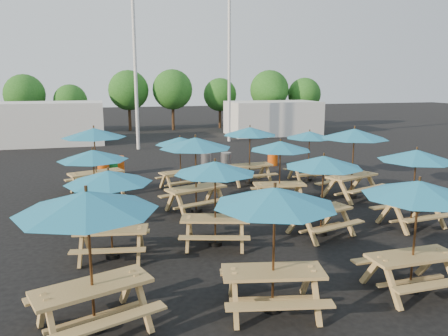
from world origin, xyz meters
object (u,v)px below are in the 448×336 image
object	(u,v)px
waste_bin_2	(114,166)
picnic_unit_5	(215,172)
picnic_unit_2	(93,159)
picnic_unit_9	(323,166)
picnic_unit_4	(275,203)
picnic_unit_1	(109,181)
picnic_unit_7	(180,144)
waste_bin_0	(103,168)
picnic_unit_6	(196,147)
picnic_unit_14	(354,137)
waste_bin_3	(206,161)
picnic_unit_8	(418,195)
picnic_unit_13	(416,159)
picnic_unit_0	(87,209)
picnic_unit_10	(280,149)
picnic_unit_11	(250,134)
picnic_unit_15	(309,137)
waste_bin_1	(119,165)
waste_bin_4	(226,161)
picnic_unit_3	(94,136)
waste_bin_5	(273,157)

from	to	relation	value
waste_bin_2	picnic_unit_5	bearing A→B (deg)	-77.14
picnic_unit_2	picnic_unit_9	xyz separation A→B (m)	(5.97, -2.99, 0.03)
picnic_unit_4	picnic_unit_1	bearing A→B (deg)	141.78
picnic_unit_7	waste_bin_0	world-z (taller)	picnic_unit_7
waste_bin_2	picnic_unit_1	bearing A→B (deg)	-92.19
picnic_unit_1	picnic_unit_6	world-z (taller)	picnic_unit_6
picnic_unit_2	picnic_unit_7	world-z (taller)	picnic_unit_2
picnic_unit_4	picnic_unit_14	world-z (taller)	picnic_unit_14
picnic_unit_1	waste_bin_3	xyz separation A→B (m)	(4.68, 9.73, -1.48)
picnic_unit_8	picnic_unit_13	xyz separation A→B (m)	(2.76, 3.43, -0.03)
picnic_unit_0	waste_bin_3	xyz separation A→B (m)	(5.08, 12.85, -1.75)
picnic_unit_10	waste_bin_0	world-z (taller)	picnic_unit_10
picnic_unit_4	picnic_unit_14	xyz separation A→B (m)	(5.76, 6.62, 0.15)
picnic_unit_10	picnic_unit_11	world-z (taller)	picnic_unit_11
picnic_unit_14	picnic_unit_8	bearing A→B (deg)	-131.92
picnic_unit_2	picnic_unit_15	xyz separation A→B (m)	(8.71, 3.25, -0.07)
picnic_unit_7	waste_bin_2	world-z (taller)	picnic_unit_7
picnic_unit_9	waste_bin_0	xyz separation A→B (m)	(-5.68, 9.41, -1.54)
picnic_unit_9	waste_bin_0	world-z (taller)	picnic_unit_9
picnic_unit_0	waste_bin_1	bearing A→B (deg)	66.75
picnic_unit_1	picnic_unit_15	xyz separation A→B (m)	(8.34, 6.30, -0.04)
picnic_unit_11	waste_bin_1	size ratio (longest dim) A/B	2.96
picnic_unit_2	picnic_unit_7	size ratio (longest dim) A/B	1.05
picnic_unit_11	picnic_unit_15	bearing A→B (deg)	-9.57
picnic_unit_1	waste_bin_2	xyz separation A→B (m)	(0.38, 9.84, -1.48)
picnic_unit_2	waste_bin_1	xyz separation A→B (m)	(0.97, 6.86, -1.52)
waste_bin_2	waste_bin_4	xyz separation A→B (m)	(5.24, -0.28, 0.00)
picnic_unit_6	picnic_unit_10	size ratio (longest dim) A/B	1.22
picnic_unit_5	picnic_unit_3	bearing A→B (deg)	131.75
picnic_unit_3	picnic_unit_10	bearing A→B (deg)	-47.38
picnic_unit_5	picnic_unit_13	world-z (taller)	picnic_unit_13
picnic_unit_13	waste_bin_4	distance (m)	10.10
picnic_unit_0	picnic_unit_8	distance (m)	6.17
picnic_unit_14	picnic_unit_15	distance (m)	3.05
picnic_unit_1	picnic_unit_8	xyz separation A→B (m)	(5.76, -3.41, 0.13)
picnic_unit_11	waste_bin_5	bearing A→B (deg)	49.32
picnic_unit_7	picnic_unit_1	bearing A→B (deg)	-130.55
picnic_unit_5	waste_bin_0	bearing A→B (deg)	122.80
picnic_unit_8	picnic_unit_9	distance (m)	3.47
picnic_unit_5	picnic_unit_6	bearing A→B (deg)	103.88
waste_bin_3	picnic_unit_10	bearing A→B (deg)	-81.32
picnic_unit_10	picnic_unit_1	bearing A→B (deg)	-141.30
picnic_unit_4	picnic_unit_7	world-z (taller)	picnic_unit_4
picnic_unit_4	waste_bin_5	world-z (taller)	picnic_unit_4
picnic_unit_2	waste_bin_3	distance (m)	8.52
picnic_unit_3	picnic_unit_8	xyz separation A→B (m)	(6.12, -9.88, -0.16)
picnic_unit_8	picnic_unit_10	bearing A→B (deg)	89.98
waste_bin_2	picnic_unit_0	bearing A→B (deg)	-93.42
waste_bin_4	picnic_unit_3	bearing A→B (deg)	-152.70
picnic_unit_6	picnic_unit_10	bearing A→B (deg)	-17.91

